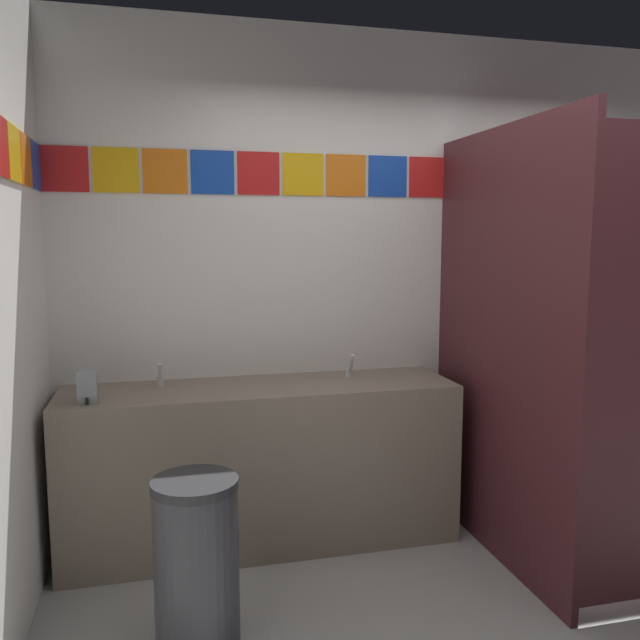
{
  "coord_description": "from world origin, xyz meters",
  "views": [
    {
      "loc": [
        -1.43,
        -2.15,
        1.66
      ],
      "look_at": [
        -0.68,
        0.88,
        1.26
      ],
      "focal_mm": 36.31,
      "sensor_mm": 36.0,
      "label": 1
    }
  ],
  "objects": [
    {
      "name": "faucet_left",
      "position": [
        -1.45,
        1.3,
        0.93
      ],
      "size": [
        0.04,
        0.1,
        0.14
      ],
      "color": "silver",
      "rests_on": "vanity_counter"
    },
    {
      "name": "vanity_counter",
      "position": [
        -0.92,
        1.21,
        0.45
      ],
      "size": [
        2.09,
        0.55,
        0.87
      ],
      "color": "gray",
      "rests_on": "ground_plane"
    },
    {
      "name": "toilet",
      "position": [
        0.75,
        1.0,
        0.3
      ],
      "size": [
        0.39,
        0.49,
        0.74
      ],
      "color": "white",
      "rests_on": "ground_plane"
    },
    {
      "name": "trash_bin",
      "position": [
        -1.32,
        0.39,
        0.35
      ],
      "size": [
        0.35,
        0.35,
        0.7
      ],
      "color": "#333338",
      "rests_on": "ground_plane"
    },
    {
      "name": "wall_back",
      "position": [
        0.0,
        1.52,
        1.42
      ],
      "size": [
        4.03,
        0.09,
        2.83
      ],
      "color": "white",
      "rests_on": "ground_plane"
    },
    {
      "name": "soap_dispenser",
      "position": [
        -1.78,
        1.05,
        0.95
      ],
      "size": [
        0.09,
        0.09,
        0.16
      ],
      "color": "gray",
      "rests_on": "vanity_counter"
    },
    {
      "name": "stall_divider",
      "position": [
        0.41,
        0.53,
        1.1
      ],
      "size": [
        0.92,
        1.4,
        2.21
      ],
      "color": "#471E23",
      "rests_on": "ground_plane"
    },
    {
      "name": "faucet_right",
      "position": [
        -0.4,
        1.3,
        0.93
      ],
      "size": [
        0.04,
        0.1,
        0.14
      ],
      "color": "silver",
      "rests_on": "vanity_counter"
    }
  ]
}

